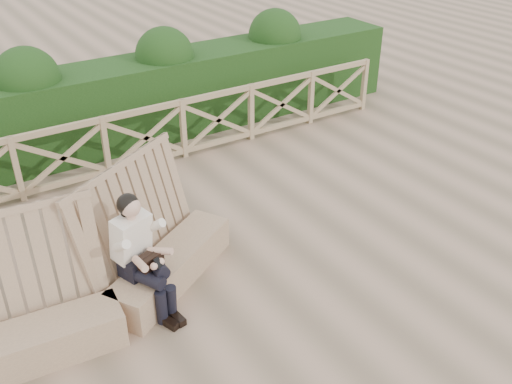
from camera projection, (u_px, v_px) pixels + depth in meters
ground at (255, 269)px, 7.53m from camera, size 60.00×60.00×0.00m
bench at (100, 288)px, 6.59m from camera, size 3.92×1.71×1.57m
woman at (140, 251)px, 6.56m from camera, size 0.58×0.99×1.50m
guardrail at (146, 138)px, 9.80m from camera, size 10.10×0.09×1.10m
hedge at (119, 105)px, 10.58m from camera, size 12.00×1.20×1.50m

